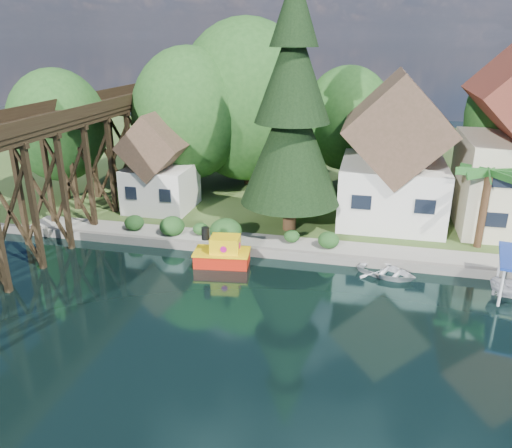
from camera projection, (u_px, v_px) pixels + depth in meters
The scene contains 13 objects.
ground at pixel (252, 322), 25.52m from camera, with size 140.00×140.00×0.00m, color black.
bank at pixel (322, 163), 56.41m from camera, with size 140.00×52.00×0.50m, color #344F1F.
seawall at pixel (342, 260), 31.86m from camera, with size 60.00×0.40×0.62m, color slate.
promenade at pixel (374, 252), 32.54m from camera, with size 50.00×2.60×0.06m, color gray.
trestle_bridge at pixel (26, 176), 31.72m from camera, with size 4.12×44.18×9.30m.
house_left at pixel (394, 160), 36.80m from camera, with size 7.64×8.64×11.02m.
shed at pixel (160, 168), 39.70m from camera, with size 5.09×5.40×7.85m.
bg_trees at pixel (322, 117), 42.09m from camera, with size 49.90×13.30×10.57m.
shrubs at pixel (218, 228), 34.49m from camera, with size 15.76×2.47×1.70m.
conifer at pixel (292, 113), 33.46m from camera, with size 7.05×7.05×17.36m.
palm_tree at pixel (489, 175), 31.63m from camera, with size 5.10×5.10×5.67m.
tugboat at pixel (223, 253), 31.68m from camera, with size 3.72×2.35×2.55m.
boat_white_a at pixel (387, 270), 30.30m from camera, with size 2.56×3.59×0.74m, color white.
Camera 1 is at (5.21, -21.47, 13.73)m, focal length 35.00 mm.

